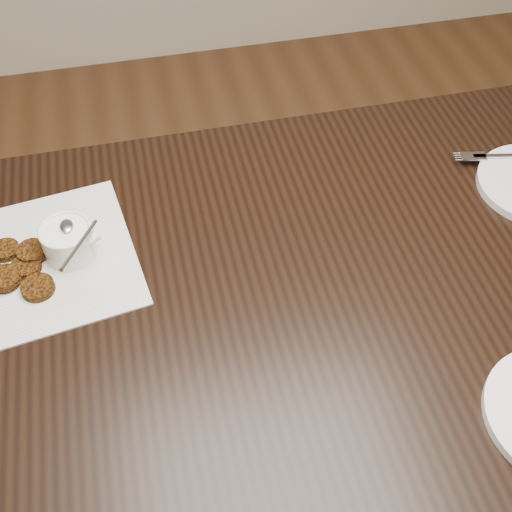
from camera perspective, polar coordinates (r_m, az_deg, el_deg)
The scene contains 5 objects.
floor at distance 1.66m, azimuth 2.85°, elevation -20.40°, with size 4.00×4.00×0.00m, color brown.
table at distance 1.35m, azimuth 2.60°, elevation -12.40°, with size 1.33×0.86×0.75m, color black.
napkin at distance 1.12m, azimuth -18.90°, elevation -0.52°, with size 0.31×0.31×0.00m, color silver.
sauce_ramekin at distance 1.07m, azimuth -17.00°, elevation 2.41°, with size 0.11×0.11×0.12m, color white, non-canonical shape.
patty_cluster at distance 1.11m, azimuth -21.14°, elevation -0.87°, with size 0.18×0.18×0.02m, color brown, non-canonical shape.
Camera 1 is at (-0.20, -0.54, 1.56)m, focal length 44.14 mm.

